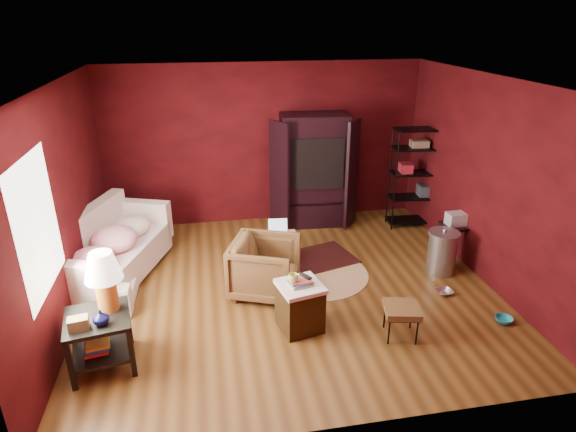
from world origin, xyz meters
name	(u,v)px	position (x,y,z in m)	size (l,w,h in m)	color
room	(288,194)	(-0.04, -0.01, 1.40)	(5.54, 5.04, 2.84)	brown
sofa	(110,256)	(-2.45, 0.62, 0.40)	(2.02, 0.59, 0.79)	white
armchair	(265,265)	(-0.36, -0.07, 0.43)	(0.84, 0.78, 0.86)	black
pet_bowl_steel	(445,287)	(2.03, -0.54, 0.11)	(0.22, 0.05, 0.22)	silver
pet_bowl_turquoise	(505,315)	(2.45, -1.28, 0.11)	(0.21, 0.07, 0.21)	teal
vase	(101,318)	(-2.20, -1.35, 0.70)	(0.16, 0.17, 0.16)	#0B0B38
mug	(293,277)	(-0.15, -0.96, 0.73)	(0.12, 0.09, 0.12)	#D8D86A
side_table	(101,300)	(-2.23, -1.14, 0.78)	(0.76, 0.76, 1.29)	black
sofa_cushions	(108,252)	(-2.48, 0.64, 0.46)	(1.57, 2.38, 0.93)	white
hamper	(300,306)	(-0.06, -0.93, 0.32)	(0.59, 0.59, 0.70)	#3C240D
footstool	(402,311)	(1.07, -1.30, 0.35)	(0.47, 0.47, 0.41)	black
rug_round	(318,274)	(0.46, 0.28, 0.01)	(1.50, 1.50, 0.01)	beige
rug_oriental	(314,259)	(0.50, 0.72, 0.02)	(1.41, 1.13, 0.01)	#431212
laptop_desk	(278,238)	(-0.04, 0.77, 0.41)	(0.57, 0.45, 0.66)	#FF9D74
tv_armoire	(314,169)	(0.81, 2.13, 1.03)	(1.55, 0.88, 1.97)	black
wire_shelving	(417,174)	(2.55, 1.73, 0.97)	(0.89, 0.45, 1.76)	black
small_stand	(455,225)	(2.62, 0.41, 0.57)	(0.40, 0.40, 0.76)	black
trash_can	(442,252)	(2.25, 0.03, 0.33)	(0.58, 0.58, 0.70)	#A5A7AD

